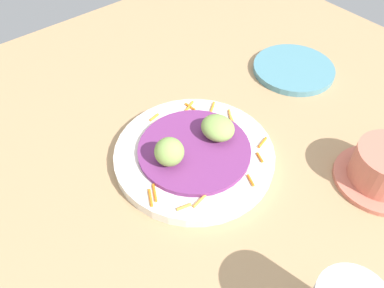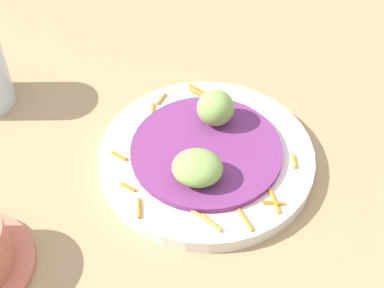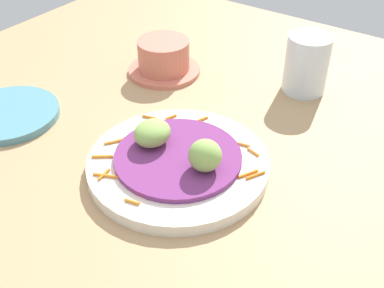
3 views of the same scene
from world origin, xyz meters
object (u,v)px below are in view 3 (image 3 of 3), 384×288
(guac_scoop_left, at_px, (205,155))
(water_glass, at_px, (307,64))
(terracotta_bowl, at_px, (164,58))
(guac_scoop_center, at_px, (152,133))
(side_plate_small, at_px, (9,114))
(main_plate, at_px, (178,164))

(guac_scoop_left, height_order, water_glass, water_glass)
(terracotta_bowl, bearing_deg, water_glass, 110.60)
(guac_scoop_center, relative_size, terracotta_bowl, 0.42)
(water_glass, bearing_deg, side_plate_small, -45.01)
(side_plate_small, relative_size, terracotta_bowl, 1.20)
(main_plate, relative_size, terracotta_bowl, 1.89)
(main_plate, bearing_deg, terracotta_bowl, -138.52)
(main_plate, height_order, water_glass, water_glass)
(main_plate, xyz_separation_m, terracotta_bowl, (-0.21, -0.18, 0.02))
(main_plate, height_order, guac_scoop_left, guac_scoop_left)
(side_plate_small, bearing_deg, terracotta_bowl, 156.56)
(guac_scoop_center, relative_size, water_glass, 0.55)
(main_plate, xyz_separation_m, side_plate_small, (0.05, -0.30, -0.00))
(terracotta_bowl, bearing_deg, guac_scoop_left, 47.44)
(side_plate_small, xyz_separation_m, terracotta_bowl, (-0.26, 0.11, 0.02))
(guac_scoop_left, height_order, terracotta_bowl, guac_scoop_left)
(main_plate, xyz_separation_m, water_glass, (-0.30, 0.05, 0.04))
(guac_scoop_center, bearing_deg, terracotta_bowl, -145.99)
(side_plate_small, bearing_deg, main_plate, 99.72)
(main_plate, relative_size, guac_scoop_left, 5.68)
(guac_scoop_left, bearing_deg, main_plate, -92.98)
(guac_scoop_center, distance_m, side_plate_small, 0.26)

